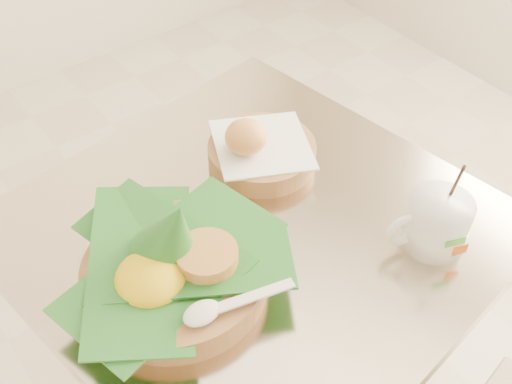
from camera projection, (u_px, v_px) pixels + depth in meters
cafe_table at (254, 306)px, 1.18m from camera, size 0.79×0.79×0.75m
rice_basket at (174, 266)px, 0.91m from camera, size 0.34×0.34×0.17m
bread_basket at (259, 150)px, 1.12m from camera, size 0.21×0.21×0.10m
coffee_mug at (436, 222)px, 0.97m from camera, size 0.13×0.11×0.17m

